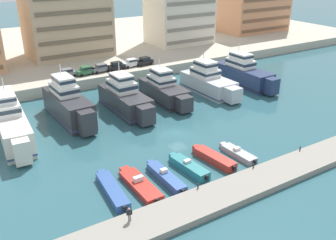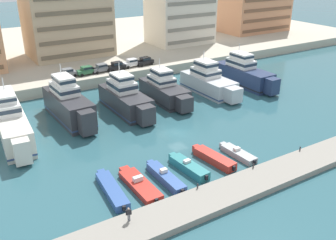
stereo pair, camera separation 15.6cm
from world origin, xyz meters
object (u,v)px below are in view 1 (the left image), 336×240
Objects in this scene: yacht_ivory_left at (11,121)px; car_white_center at (131,63)px; motorboat_blue_far_left at (112,190)px; motorboat_blue_mid_left at (166,177)px; motorboat_grey_center_right at (238,153)px; yacht_silver_center_right at (209,82)px; car_black_center_left at (116,66)px; pedestrian_near_edge at (129,213)px; car_grey_far_left at (67,73)px; car_green_left at (86,70)px; yacht_navy_mid_right at (244,74)px; motorboat_red_left at (140,185)px; yacht_charcoal_mid_left at (69,104)px; yacht_charcoal_center_left at (125,98)px; car_black_center_right at (144,61)px; yacht_charcoal_center at (164,90)px; motorboat_red_center at (214,158)px; motorboat_teal_center_left at (189,167)px; car_grey_mid_left at (101,68)px.

car_white_center is (29.31, 18.44, 0.61)m from yacht_ivory_left.
motorboat_blue_mid_left is (6.64, -1.03, 0.06)m from motorboat_blue_far_left.
motorboat_grey_center_right is at bearing -95.93° from car_white_center.
car_black_center_left is at bearing 124.78° from yacht_silver_center_right.
yacht_ivory_left is at bearing 101.74° from pedestrian_near_edge.
car_green_left is at bearing -5.87° from car_grey_far_left.
yacht_navy_mid_right is at bearing -31.84° from car_green_left.
motorboat_red_left is 2.03× the size of car_white_center.
yacht_charcoal_center_left is at bearing -8.77° from yacht_charcoal_mid_left.
pedestrian_near_edge is (-26.77, -46.15, -1.43)m from car_black_center_right.
pedestrian_near_edge is (-23.50, -46.41, -1.43)m from car_white_center.
yacht_silver_center_right is at bearing -3.63° from yacht_charcoal_center.
yacht_navy_mid_right reaches higher than car_green_left.
car_white_center is at bearing 2.66° from car_green_left.
yacht_charcoal_center_left is at bearing -174.63° from yacht_charcoal_center.
motorboat_red_left is (-27.45, -22.58, -1.83)m from yacht_silver_center_right.
yacht_charcoal_center is 0.89× the size of yacht_navy_mid_right.
motorboat_red_left is at bearing 178.77° from motorboat_grey_center_right.
pedestrian_near_edge is (-19.24, -5.45, 1.32)m from motorboat_grey_center_right.
car_green_left is (8.46, 40.13, 2.76)m from motorboat_red_left.
yacht_silver_center_right is 3.78× the size of car_white_center.
motorboat_grey_center_right is (11.70, 0.05, -0.11)m from motorboat_blue_mid_left.
motorboat_grey_center_right is 1.56× the size of car_white_center.
yacht_navy_mid_right reaches higher than yacht_charcoal_center_left.
motorboat_red_center is at bearing 172.62° from motorboat_grey_center_right.
yacht_ivory_left is 9.53m from yacht_charcoal_mid_left.
car_black_center_left is (8.20, 39.92, 2.62)m from motorboat_teal_center_left.
yacht_navy_mid_right is 40.54m from motorboat_blue_mid_left.
yacht_charcoal_mid_left is at bearing 122.91° from motorboat_grey_center_right.
motorboat_teal_center_left reaches higher than motorboat_grey_center_right.
motorboat_blue_far_left is at bearing -96.55° from yacht_charcoal_mid_left.
motorboat_teal_center_left is at bearing 0.80° from motorboat_red_left.
pedestrian_near_edge reaches higher than motorboat_blue_far_left.
yacht_charcoal_center is 9.96m from yacht_silver_center_right.
motorboat_teal_center_left is at bearing 176.96° from motorboat_grey_center_right.
motorboat_grey_center_right is 1.58× the size of car_black_center_left.
motorboat_red_left is (-17.51, -23.21, -1.74)m from yacht_charcoal_center.
motorboat_grey_center_right is 1.55× the size of car_grey_mid_left.
yacht_navy_mid_right is at bearing 37.18° from motorboat_teal_center_left.
yacht_silver_center_right reaches higher than car_black_center_left.
yacht_charcoal_center_left is at bearing 95.73° from motorboat_red_center.
motorboat_red_left is 5.43× the size of pedestrian_near_edge.
yacht_ivory_left is 4.82× the size of car_black_center_right.
car_black_center_right is at bearing 59.89° from pedestrian_near_edge.
yacht_silver_center_right is at bearing -48.70° from car_grey_mid_left.
car_black_center_left reaches higher than motorboat_red_left.
yacht_charcoal_mid_left is 37.37m from yacht_navy_mid_right.
motorboat_blue_far_left is 14.56m from motorboat_red_center.
car_black_center_right reaches higher than motorboat_teal_center_left.
motorboat_blue_mid_left is 42.21m from car_black_center_left.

